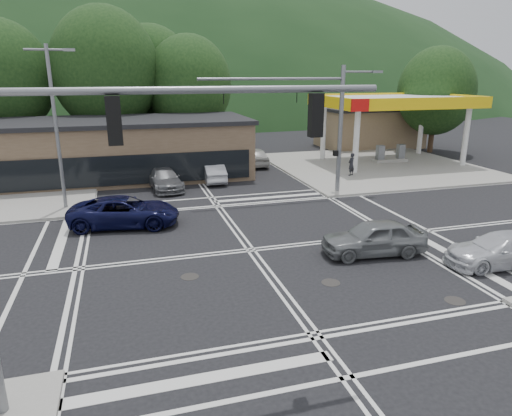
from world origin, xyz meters
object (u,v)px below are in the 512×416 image
object	(u,v)px
car_northbound	(164,179)
pedestrian	(351,164)
car_queue_a	(213,172)
car_silver_east	(501,250)
car_blue_west	(125,212)
car_grey_center	(374,238)
car_queue_b	(255,156)

from	to	relation	value
car_northbound	pedestrian	size ratio (longest dim) A/B	2.82
car_queue_a	car_silver_east	bearing A→B (deg)	117.59
car_silver_east	car_northbound	bearing A→B (deg)	-138.48
car_silver_east	car_blue_west	bearing A→B (deg)	-116.83
car_grey_center	pedestrian	distance (m)	15.23
car_queue_a	pedestrian	bearing A→B (deg)	174.11
car_queue_a	car_queue_b	world-z (taller)	car_queue_b
car_silver_east	car_queue_b	size ratio (longest dim) A/B	1.03
car_queue_b	pedestrian	xyz separation A→B (m)	(5.65, -6.43, 0.23)
car_blue_west	pedestrian	size ratio (longest dim) A/B	3.24
car_northbound	pedestrian	bearing A→B (deg)	-7.74
car_blue_west	car_queue_b	xyz separation A→B (m)	(10.76, 13.41, 0.00)
car_queue_a	car_queue_b	bearing A→B (deg)	-129.89
car_silver_east	pedestrian	world-z (taller)	pedestrian
car_northbound	pedestrian	world-z (taller)	pedestrian
car_northbound	car_queue_a	bearing A→B (deg)	12.21
car_blue_west	car_queue_a	xyz separation A→B (m)	(6.26, 8.50, -0.09)
car_blue_west	car_grey_center	size ratio (longest dim) A/B	1.22
car_blue_west	car_grey_center	world-z (taller)	car_grey_center
car_blue_west	car_queue_b	distance (m)	17.19
car_silver_east	car_queue_b	xyz separation A→B (m)	(-3.83, 22.82, 0.10)
car_grey_center	car_queue_a	xyz separation A→B (m)	(-3.95, 15.43, -0.09)
car_grey_center	pedestrian	world-z (taller)	pedestrian
car_silver_east	car_queue_a	world-z (taller)	car_queue_a
car_queue_a	car_northbound	size ratio (longest dim) A/B	0.85
car_queue_b	car_northbound	xyz separation A→B (m)	(-8.10, -6.12, -0.07)
car_grey_center	car_queue_b	distance (m)	20.35
pedestrian	car_grey_center	bearing A→B (deg)	35.99
car_blue_west	car_silver_east	bearing A→B (deg)	-113.57
car_blue_west	car_northbound	bearing A→B (deg)	-10.88
car_queue_a	car_grey_center	bearing A→B (deg)	107.01
car_blue_west	car_grey_center	bearing A→B (deg)	-114.92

